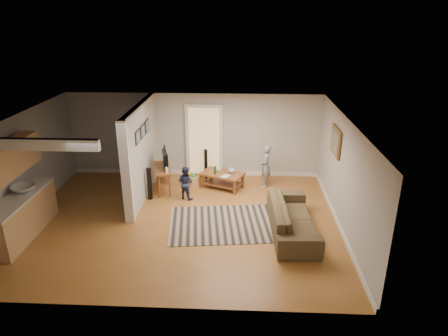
{
  "coord_description": "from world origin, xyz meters",
  "views": [
    {
      "loc": [
        1.44,
        -8.38,
        4.7
      ],
      "look_at": [
        1.0,
        0.74,
        1.1
      ],
      "focal_mm": 32.0,
      "sensor_mm": 36.0,
      "label": 1
    }
  ],
  "objects": [
    {
      "name": "area_rug",
      "position": [
        1.02,
        -0.08,
        0.01
      ],
      "size": [
        2.75,
        2.15,
        0.01
      ],
      "primitive_type": "cube",
      "rotation": [
        0.0,
        0.0,
        0.12
      ],
      "color": "black",
      "rests_on": "ground"
    },
    {
      "name": "toy_basket",
      "position": [
        0.05,
        2.12,
        0.17
      ],
      "size": [
        0.46,
        0.46,
        0.41
      ],
      "color": "#9E6F44",
      "rests_on": "ground"
    },
    {
      "name": "room_shell",
      "position": [
        -1.07,
        0.43,
        1.46
      ],
      "size": [
        7.54,
        6.02,
        2.52
      ],
      "color": "#A7A4A0",
      "rests_on": "ground"
    },
    {
      "name": "speaker_right",
      "position": [
        0.36,
        2.7,
        0.45
      ],
      "size": [
        0.11,
        0.11,
        0.9
      ],
      "primitive_type": "cube",
      "rotation": [
        0.0,
        0.0,
        0.3
      ],
      "color": "black",
      "rests_on": "ground"
    },
    {
      "name": "speaker_left",
      "position": [
        -1.0,
        1.17,
        0.44
      ],
      "size": [
        0.12,
        0.12,
        0.89
      ],
      "primitive_type": "cube",
      "rotation": [
        0.0,
        0.0,
        -0.41
      ],
      "color": "black",
      "rests_on": "ground"
    },
    {
      "name": "sofa",
      "position": [
        2.6,
        -0.36,
        0.0
      ],
      "size": [
        1.02,
        2.43,
        0.7
      ],
      "primitive_type": "imported",
      "rotation": [
        0.0,
        0.0,
        1.61
      ],
      "color": "#403B20",
      "rests_on": "ground"
    },
    {
      "name": "toddler",
      "position": [
        -0.05,
        1.26,
        0.0
      ],
      "size": [
        0.55,
        0.51,
        0.91
      ],
      "primitive_type": "imported",
      "rotation": [
        0.0,
        0.0,
        2.68
      ],
      "color": "#212644",
      "rests_on": "ground"
    },
    {
      "name": "ground",
      "position": [
        0.0,
        0.0,
        0.0
      ],
      "size": [
        7.5,
        7.5,
        0.0
      ],
      "primitive_type": "plane",
      "color": "brown",
      "rests_on": "ground"
    },
    {
      "name": "tv_console",
      "position": [
        -0.74,
        1.74,
        0.63
      ],
      "size": [
        0.69,
        1.16,
        0.94
      ],
      "rotation": [
        0.0,
        0.0,
        0.27
      ],
      "color": "brown",
      "rests_on": "ground"
    },
    {
      "name": "child",
      "position": [
        2.11,
        2.19,
        0.0
      ],
      "size": [
        0.3,
        0.45,
        1.22
      ],
      "primitive_type": "imported",
      "rotation": [
        0.0,
        0.0,
        -1.58
      ],
      "color": "gray",
      "rests_on": "ground"
    },
    {
      "name": "coffee_table",
      "position": [
        0.91,
        2.0,
        0.35
      ],
      "size": [
        1.33,
        1.08,
        0.69
      ],
      "rotation": [
        0.0,
        0.0,
        -0.41
      ],
      "color": "brown",
      "rests_on": "ground"
    }
  ]
}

